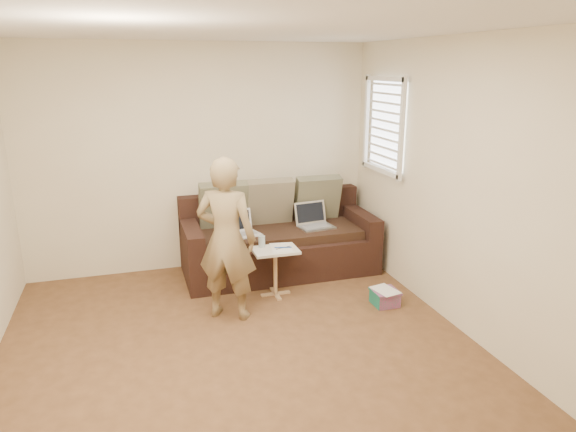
% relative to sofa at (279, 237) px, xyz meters
% --- Properties ---
extents(floor, '(4.50, 4.50, 0.00)m').
position_rel_sofa_xyz_m(floor, '(-0.81, -1.77, -0.42)').
color(floor, '#52361E').
rests_on(floor, ground).
extents(ceiling, '(4.50, 4.50, 0.00)m').
position_rel_sofa_xyz_m(ceiling, '(-0.81, -1.77, 2.18)').
color(ceiling, white).
rests_on(ceiling, wall_back).
extents(wall_back, '(4.00, 0.00, 4.00)m').
position_rel_sofa_xyz_m(wall_back, '(-0.81, 0.48, 0.87)').
color(wall_back, beige).
rests_on(wall_back, ground).
extents(wall_front, '(4.00, 0.00, 4.00)m').
position_rel_sofa_xyz_m(wall_front, '(-0.81, -4.03, 0.87)').
color(wall_front, beige).
rests_on(wall_front, ground).
extents(wall_right, '(0.00, 4.50, 4.50)m').
position_rel_sofa_xyz_m(wall_right, '(1.19, -1.77, 0.87)').
color(wall_right, beige).
rests_on(wall_right, ground).
extents(window_blinds, '(0.12, 0.88, 1.08)m').
position_rel_sofa_xyz_m(window_blinds, '(1.14, -0.27, 1.28)').
color(window_blinds, white).
rests_on(window_blinds, wall_right).
extents(sofa, '(2.20, 0.95, 0.85)m').
position_rel_sofa_xyz_m(sofa, '(0.00, 0.00, 0.00)').
color(sofa, black).
rests_on(sofa, ground).
extents(pillow_left, '(0.55, 0.29, 0.57)m').
position_rel_sofa_xyz_m(pillow_left, '(-0.60, 0.24, 0.37)').
color(pillow_left, '#55553F').
rests_on(pillow_left, sofa).
extents(pillow_mid, '(0.55, 0.27, 0.57)m').
position_rel_sofa_xyz_m(pillow_mid, '(-0.05, 0.23, 0.37)').
color(pillow_mid, '#716E51').
rests_on(pillow_mid, sofa).
extents(pillow_right, '(0.55, 0.28, 0.57)m').
position_rel_sofa_xyz_m(pillow_right, '(0.55, 0.23, 0.37)').
color(pillow_right, '#55553F').
rests_on(pillow_right, sofa).
extents(laptop_silver, '(0.43, 0.34, 0.26)m').
position_rel_sofa_xyz_m(laptop_silver, '(0.43, -0.08, 0.10)').
color(laptop_silver, '#B7BABC').
rests_on(laptop_silver, sofa).
extents(laptop_white, '(0.43, 0.36, 0.27)m').
position_rel_sofa_xyz_m(laptop_white, '(-0.45, -0.12, 0.10)').
color(laptop_white, white).
rests_on(laptop_white, sofa).
extents(person, '(0.69, 0.62, 1.57)m').
position_rel_sofa_xyz_m(person, '(-0.79, -0.95, 0.36)').
color(person, olive).
rests_on(person, ground).
extents(side_table, '(0.47, 0.33, 0.51)m').
position_rel_sofa_xyz_m(side_table, '(-0.22, -0.62, -0.17)').
color(side_table, silver).
rests_on(side_table, ground).
extents(drinking_glass, '(0.07, 0.07, 0.12)m').
position_rel_sofa_xyz_m(drinking_glass, '(-0.34, -0.52, 0.15)').
color(drinking_glass, silver).
rests_on(drinking_glass, side_table).
extents(scissors, '(0.18, 0.10, 0.02)m').
position_rel_sofa_xyz_m(scissors, '(-0.14, -0.63, 0.09)').
color(scissors, silver).
rests_on(scissors, side_table).
extents(paper_on_table, '(0.25, 0.33, 0.00)m').
position_rel_sofa_xyz_m(paper_on_table, '(-0.16, -0.61, 0.09)').
color(paper_on_table, white).
rests_on(paper_on_table, side_table).
extents(striped_box, '(0.26, 0.26, 0.16)m').
position_rel_sofa_xyz_m(striped_box, '(0.77, -1.18, -0.34)').
color(striped_box, '#DD218B').
rests_on(striped_box, ground).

